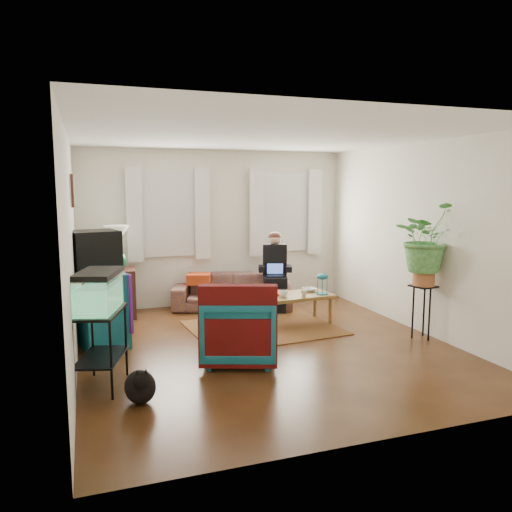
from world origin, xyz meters
name	(u,v)px	position (x,y,z in m)	size (l,w,h in m)	color
floor	(266,346)	(0.00, 0.00, 0.00)	(4.50, 5.00, 0.01)	#4F2B14
ceiling	(267,136)	(0.00, 0.00, 2.60)	(4.50, 5.00, 0.01)	white
wall_back	(216,228)	(0.00, 2.50, 1.30)	(4.50, 0.01, 2.60)	silver
wall_front	(381,280)	(0.00, -2.50, 1.30)	(4.50, 0.01, 2.60)	silver
wall_left	(71,252)	(-2.25, 0.00, 1.30)	(0.01, 5.00, 2.60)	silver
wall_right	(420,238)	(2.25, 0.00, 1.30)	(0.01, 5.00, 2.60)	silver
window_left	(168,214)	(-0.80, 2.48, 1.55)	(1.08, 0.04, 1.38)	white
window_right	(285,212)	(1.25, 2.48, 1.55)	(1.08, 0.04, 1.38)	white
curtains_left	(169,215)	(-0.80, 2.40, 1.55)	(1.36, 0.06, 1.50)	white
curtains_right	(286,212)	(1.25, 2.40, 1.55)	(1.36, 0.06, 1.50)	white
picture_frame	(73,191)	(-2.21, 0.85, 1.95)	(0.04, 0.32, 0.40)	#3D2616
area_rug	(263,328)	(0.24, 0.78, 0.01)	(2.00, 1.60, 0.01)	brown
sofa	(233,286)	(0.16, 2.05, 0.38)	(1.93, 0.76, 0.75)	brown
seated_person	(275,274)	(0.82, 1.83, 0.57)	(0.48, 0.59, 1.15)	black
side_table	(119,293)	(-1.65, 2.11, 0.37)	(0.51, 0.51, 0.74)	#392515
table_lamp	(117,249)	(-1.65, 2.11, 1.06)	(0.38, 0.38, 0.68)	white
dresser	(98,306)	(-1.99, 0.90, 0.47)	(0.52, 1.04, 0.94)	#12576C
crt_tv	(94,250)	(-2.00, 1.00, 1.19)	(0.57, 0.52, 0.50)	black
aquarium_stand	(101,349)	(-2.00, -0.67, 0.39)	(0.39, 0.70, 0.78)	black
aquarium	(99,291)	(-2.00, -0.67, 0.99)	(0.35, 0.64, 0.41)	#7FD899
black_cat	(140,383)	(-1.68, -1.17, 0.19)	(0.29, 0.44, 0.38)	black
armchair	(239,325)	(-0.47, -0.37, 0.42)	(0.83, 0.77, 0.85)	#116569
serape_throw	(238,317)	(-0.58, -0.68, 0.60)	(0.85, 0.20, 0.70)	#9E0A0A
coffee_table	(295,309)	(0.76, 0.85, 0.22)	(1.07, 0.58, 0.44)	brown
cup_a	(283,294)	(0.52, 0.73, 0.49)	(0.12, 0.12, 0.09)	white
cup_b	(304,293)	(0.82, 0.68, 0.49)	(0.10, 0.10, 0.09)	beige
bowl	(309,290)	(1.04, 0.97, 0.47)	(0.21, 0.21, 0.05)	white
snack_tray	(273,293)	(0.46, 0.97, 0.46)	(0.33, 0.33, 0.04)	#B21414
birdcage	(322,284)	(1.14, 0.73, 0.60)	(0.17, 0.17, 0.31)	#115B6B
plant_stand	(422,312)	(2.06, -0.35, 0.36)	(0.30, 0.30, 0.72)	black
potted_plant	(425,248)	(2.06, -0.35, 1.21)	(0.82, 0.70, 0.91)	#599947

